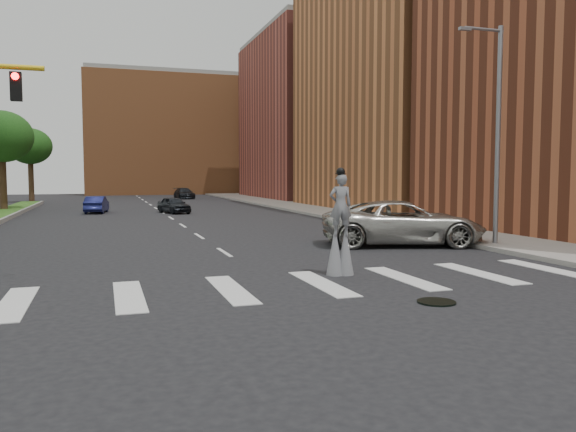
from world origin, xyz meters
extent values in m
plane|color=black|center=(0.00, 0.00, 0.00)|extent=(160.00, 160.00, 0.00)
cube|color=gray|center=(12.50, 25.00, 0.09)|extent=(5.00, 90.00, 0.18)
cylinder|color=black|center=(3.00, -2.00, 0.02)|extent=(0.90, 0.90, 0.04)
cube|color=#BB6C3A|center=(22.00, 30.00, 12.00)|extent=(16.00, 22.00, 24.00)
cube|color=#9C4739|center=(22.00, 54.00, 10.00)|extent=(16.00, 22.00, 20.00)
cube|color=#BB6C3A|center=(6.00, 78.00, 9.00)|extent=(26.00, 14.00, 18.00)
cylinder|color=slate|center=(11.00, 6.00, 4.50)|extent=(0.20, 0.20, 9.00)
cylinder|color=slate|center=(10.20, 6.00, 8.80)|extent=(1.80, 0.12, 0.12)
cube|color=slate|center=(9.30, 6.00, 8.75)|extent=(0.50, 0.18, 0.12)
cube|color=black|center=(-6.50, 3.00, 5.30)|extent=(0.28, 0.18, 0.75)
cylinder|color=#FF0C0C|center=(-6.50, 2.90, 5.55)|extent=(0.18, 0.06, 0.18)
cylinder|color=#382516|center=(2.47, 2.06, 0.59)|extent=(0.07, 0.07, 1.18)
cylinder|color=#382516|center=(2.15, 2.11, 0.59)|extent=(0.07, 0.07, 1.18)
cone|color=slate|center=(2.47, 2.06, 0.74)|extent=(0.52, 0.52, 1.47)
cone|color=slate|center=(2.15, 2.11, 0.74)|extent=(0.52, 0.52, 1.47)
imported|color=slate|center=(2.31, 2.09, 2.11)|extent=(0.74, 0.54, 1.86)
sphere|color=black|center=(2.31, 2.09, 3.09)|extent=(0.26, 0.26, 0.26)
cylinder|color=black|center=(2.31, 2.09, 3.04)|extent=(0.34, 0.34, 0.02)
cube|color=yellow|center=(2.33, 2.23, 2.62)|extent=(0.22, 0.05, 0.10)
imported|color=#B1AFA7|center=(7.73, 7.86, 0.95)|extent=(7.47, 4.98, 1.90)
imported|color=black|center=(0.79, 30.99, 0.65)|extent=(2.56, 4.07, 1.29)
imported|color=navy|center=(-4.94, 33.16, 0.66)|extent=(1.93, 4.13, 1.31)
imported|color=black|center=(5.14, 57.11, 0.67)|extent=(2.39, 4.82, 1.35)
cylinder|color=#382516|center=(-12.07, 36.79, 2.42)|extent=(0.56, 0.56, 4.83)
ellipsoid|color=#133A11|center=(-12.07, 36.79, 6.05)|extent=(4.88, 4.88, 4.15)
cylinder|color=#382516|center=(-11.75, 52.44, 2.45)|extent=(0.56, 0.56, 4.89)
ellipsoid|color=#133A11|center=(-11.75, 52.44, 6.02)|extent=(4.52, 4.52, 3.84)
camera|label=1|loc=(-4.39, -13.27, 3.02)|focal=35.00mm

